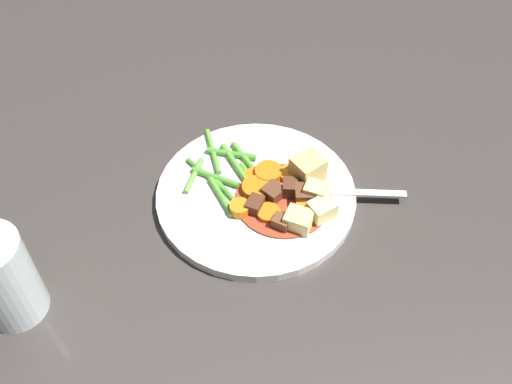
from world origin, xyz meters
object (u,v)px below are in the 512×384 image
carrot_slice_3 (256,178)px  potato_chunk_3 (322,210)px  carrot_slice_1 (269,213)px  meat_chunk_0 (274,191)px  carrot_slice_5 (306,209)px  meat_chunk_1 (290,189)px  meat_chunk_3 (304,195)px  meat_chunk_4 (281,222)px  carrot_slice_2 (259,190)px  dinner_plate (256,195)px  carrot_slice_4 (268,173)px  potato_chunk_2 (315,193)px  meat_chunk_2 (255,205)px  potato_chunk_1 (308,170)px  carrot_slice_6 (289,175)px  carrot_slice_0 (240,208)px  water_glass (2,278)px  fork (332,192)px  potato_chunk_0 (299,220)px

carrot_slice_3 → potato_chunk_3: bearing=-14.9°
carrot_slice_1 → meat_chunk_0: meat_chunk_0 is taller
carrot_slice_5 → meat_chunk_1: meat_chunk_1 is taller
carrot_slice_1 → meat_chunk_3: bearing=50.3°
meat_chunk_4 → carrot_slice_2: bearing=139.0°
dinner_plate → carrot_slice_4: carrot_slice_4 is taller
potato_chunk_2 → meat_chunk_2: potato_chunk_2 is taller
carrot_slice_2 → potato_chunk_1: potato_chunk_1 is taller
carrot_slice_3 → carrot_slice_4: 0.02m
meat_chunk_1 → potato_chunk_2: bearing=3.8°
carrot_slice_4 → meat_chunk_4: meat_chunk_4 is taller
carrot_slice_6 → meat_chunk_3: bearing=-45.8°
carrot_slice_0 → carrot_slice_6: carrot_slice_0 is taller
meat_chunk_3 → carrot_slice_4: bearing=158.7°
carrot_slice_0 → potato_chunk_3: 0.10m
dinner_plate → water_glass: 0.31m
potato_chunk_1 → potato_chunk_2: size_ratio=1.33×
dinner_plate → potato_chunk_1: size_ratio=6.90×
carrot_slice_6 → meat_chunk_4: 0.08m
carrot_slice_4 → meat_chunk_4: 0.08m
carrot_slice_3 → meat_chunk_0: meat_chunk_0 is taller
dinner_plate → meat_chunk_1: (0.04, 0.01, 0.02)m
carrot_slice_5 → potato_chunk_1: size_ratio=0.68×
dinner_plate → meat_chunk_1: meat_chunk_1 is taller
dinner_plate → carrot_slice_2: size_ratio=7.08×
fork → water_glass: 0.40m
carrot_slice_2 → potato_chunk_2: (0.07, 0.02, 0.01)m
meat_chunk_0 → meat_chunk_4: size_ratio=1.14×
carrot_slice_6 → water_glass: water_glass is taller
carrot_slice_0 → carrot_slice_6: 0.09m
carrot_slice_6 → meat_chunk_2: 0.07m
meat_chunk_0 → meat_chunk_4: 0.05m
meat_chunk_1 → meat_chunk_2: size_ratio=0.91×
potato_chunk_0 → meat_chunk_0: (-0.04, 0.03, -0.00)m
carrot_slice_5 → carrot_slice_6: (-0.04, 0.05, -0.00)m
carrot_slice_6 → carrot_slice_1: bearing=-91.6°
carrot_slice_3 → meat_chunk_3: bearing=-9.3°
fork → meat_chunk_4: bearing=-118.6°
carrot_slice_0 → carrot_slice_3: carrot_slice_0 is taller
potato_chunk_2 → potato_chunk_1: bearing=124.4°
carrot_slice_4 → fork: (0.08, 0.01, -0.01)m
fork → carrot_slice_3: bearing=-170.8°
carrot_slice_5 → carrot_slice_6: size_ratio=0.94×
dinner_plate → carrot_slice_5: carrot_slice_5 is taller
carrot_slice_1 → carrot_slice_4: size_ratio=0.82×
carrot_slice_0 → meat_chunk_1: bearing=47.0°
meat_chunk_4 → fork: bearing=61.4°
meat_chunk_1 → carrot_slice_4: bearing=154.8°
potato_chunk_1 → potato_chunk_3: (0.04, -0.05, -0.01)m
potato_chunk_0 → potato_chunk_3: bearing=49.7°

